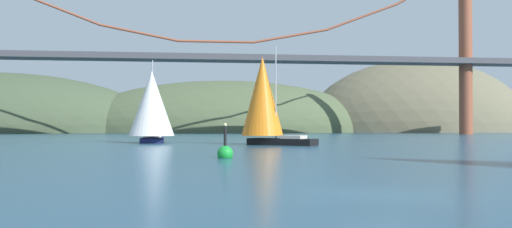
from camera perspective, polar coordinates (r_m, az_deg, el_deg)
name	(u,v)px	position (r m, az deg, el deg)	size (l,w,h in m)	color
ground_plane	(378,194)	(19.30, 12.28, -7.99)	(360.00, 360.00, 0.00)	navy
headland_center	(226,132)	(153.49, -3.05, -1.84)	(86.61, 44.00, 28.01)	#4C5B3D
headland_right	(418,132)	(166.86, 16.14, -1.73)	(65.64, 44.00, 41.01)	#6B664C
suspension_bridge	(216,53)	(114.13, -4.06, 6.23)	(142.98, 6.00, 36.50)	brown
sailboat_white_mainsail	(152,106)	(68.59, -10.57, 0.85)	(5.50, 9.61, 10.19)	#191E4C
sailboat_orange_sail	(264,99)	(62.08, 0.80, 1.55)	(8.92, 8.04, 10.85)	black
channel_buoy	(225,153)	(38.30, -3.16, -3.95)	(1.10, 1.10, 2.64)	green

